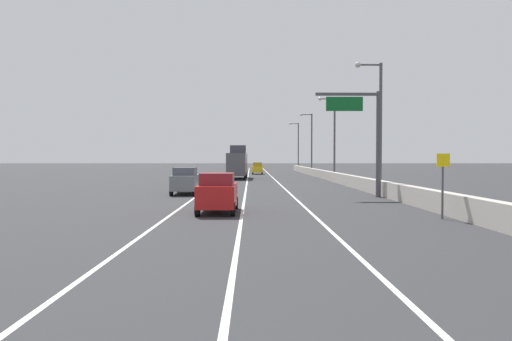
# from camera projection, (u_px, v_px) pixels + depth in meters

# --- Properties ---
(ground_plane) EXTENTS (320.00, 320.00, 0.00)m
(ground_plane) POSITION_uv_depth(u_px,v_px,m) (262.00, 177.00, 67.16)
(ground_plane) COLOR #2D2D30
(lane_stripe_left) EXTENTS (0.16, 130.00, 0.00)m
(lane_stripe_left) POSITION_uv_depth(u_px,v_px,m) (219.00, 180.00, 58.10)
(lane_stripe_left) COLOR silver
(lane_stripe_left) RESTS_ON ground_plane
(lane_stripe_center) EXTENTS (0.16, 130.00, 0.00)m
(lane_stripe_center) POSITION_uv_depth(u_px,v_px,m) (247.00, 180.00, 58.14)
(lane_stripe_center) COLOR silver
(lane_stripe_center) RESTS_ON ground_plane
(lane_stripe_right) EXTENTS (0.16, 130.00, 0.00)m
(lane_stripe_right) POSITION_uv_depth(u_px,v_px,m) (276.00, 180.00, 58.18)
(lane_stripe_right) COLOR silver
(lane_stripe_right) RESTS_ON ground_plane
(jersey_barrier_right) EXTENTS (0.60, 120.00, 1.10)m
(jersey_barrier_right) POSITION_uv_depth(u_px,v_px,m) (356.00, 182.00, 43.24)
(jersey_barrier_right) COLOR #B2ADA3
(jersey_barrier_right) RESTS_ON ground_plane
(overhead_sign_gantry) EXTENTS (4.68, 0.36, 7.50)m
(overhead_sign_gantry) POSITION_uv_depth(u_px,v_px,m) (368.00, 131.00, 33.36)
(overhead_sign_gantry) COLOR #47474C
(overhead_sign_gantry) RESTS_ON ground_plane
(speed_advisory_sign) EXTENTS (0.60, 0.11, 3.00)m
(speed_advisory_sign) POSITION_uv_depth(u_px,v_px,m) (443.00, 181.00, 21.51)
(speed_advisory_sign) COLOR #4C4C51
(speed_advisory_sign) RESTS_ON ground_plane
(lamp_post_right_second) EXTENTS (2.14, 0.44, 10.25)m
(lamp_post_right_second) POSITION_uv_depth(u_px,v_px,m) (377.00, 118.00, 36.73)
(lamp_post_right_second) COLOR #4C4C51
(lamp_post_right_second) RESTS_ON ground_plane
(lamp_post_right_third) EXTENTS (2.14, 0.44, 10.25)m
(lamp_post_right_third) POSITION_uv_depth(u_px,v_px,m) (332.00, 133.00, 58.02)
(lamp_post_right_third) COLOR #4C4C51
(lamp_post_right_third) RESTS_ON ground_plane
(lamp_post_right_fourth) EXTENTS (2.14, 0.44, 10.25)m
(lamp_post_right_fourth) POSITION_uv_depth(u_px,v_px,m) (310.00, 139.00, 79.31)
(lamp_post_right_fourth) COLOR #4C4C51
(lamp_post_right_fourth) RESTS_ON ground_plane
(lamp_post_right_fifth) EXTENTS (2.14, 0.44, 10.25)m
(lamp_post_right_fifth) POSITION_uv_depth(u_px,v_px,m) (297.00, 143.00, 100.60)
(lamp_post_right_fifth) COLOR #4C4C51
(lamp_post_right_fifth) RESTS_ON ground_plane
(car_red_0) EXTENTS (1.97, 4.12, 2.04)m
(car_red_0) POSITION_uv_depth(u_px,v_px,m) (218.00, 193.00, 24.05)
(car_red_0) COLOR red
(car_red_0) RESTS_ON ground_plane
(car_gray_1) EXTENTS (1.96, 4.76, 2.07)m
(car_gray_1) POSITION_uv_depth(u_px,v_px,m) (186.00, 181.00, 36.30)
(car_gray_1) COLOR slate
(car_gray_1) RESTS_ON ground_plane
(car_yellow_2) EXTENTS (1.84, 4.25, 1.99)m
(car_yellow_2) POSITION_uv_depth(u_px,v_px,m) (257.00, 168.00, 79.59)
(car_yellow_2) COLOR gold
(car_yellow_2) RESTS_ON ground_plane
(box_truck) EXTENTS (2.64, 8.90, 4.47)m
(box_truck) POSITION_uv_depth(u_px,v_px,m) (237.00, 163.00, 62.55)
(box_truck) COLOR #4C4C51
(box_truck) RESTS_ON ground_plane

